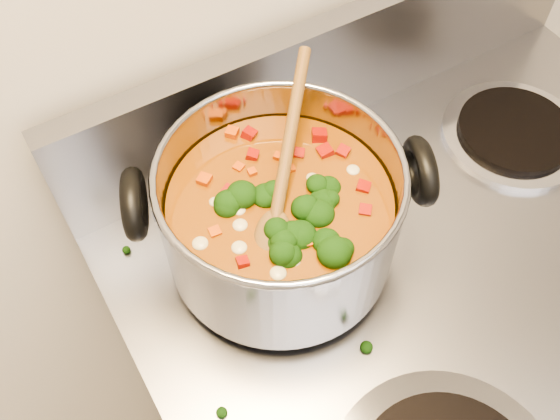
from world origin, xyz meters
name	(u,v)px	position (x,y,z in m)	size (l,w,h in m)	color
electric_range	(414,406)	(0.02, 1.16, 0.47)	(0.75, 0.68, 1.08)	gray
stockpot	(280,214)	(-0.16, 1.31, 1.00)	(0.31, 0.25, 0.15)	gray
wooden_spoon	(281,186)	(-0.15, 1.32, 1.04)	(0.17, 0.20, 0.09)	brown
cooktop_crumbs	(350,273)	(-0.10, 1.25, 0.92)	(0.30, 0.30, 0.01)	black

